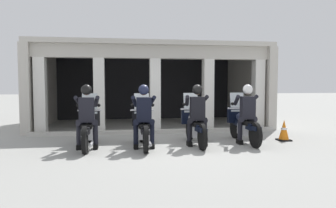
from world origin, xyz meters
name	(u,v)px	position (x,y,z in m)	size (l,w,h in m)	color
ground_plane	(156,129)	(0.00, 3.00, 0.00)	(80.00, 80.00, 0.00)	#999993
station_building	(149,76)	(-0.10, 4.70, 1.91)	(8.46, 4.57, 3.04)	black
kerb_strip	(157,131)	(-0.10, 1.98, 0.06)	(7.96, 0.24, 0.12)	#B7B5AD
motorcycle_far_left	(88,127)	(-2.07, 0.09, 0.50)	(0.62, 2.04, 1.35)	black
police_officer_far_left	(87,111)	(-2.07, -0.19, 0.94)	(0.63, 0.61, 1.58)	black
motorcycle_center_left	(143,127)	(-0.69, -0.05, 0.50)	(0.62, 2.04, 1.35)	black
police_officer_center_left	(144,111)	(-0.69, -0.33, 0.94)	(0.63, 0.61, 1.58)	black
motorcycle_center_right	(194,125)	(0.69, 0.08, 0.50)	(0.62, 2.04, 1.35)	black
police_officer_center_right	(197,110)	(0.69, -0.21, 0.94)	(0.63, 0.61, 1.58)	black
motorcycle_far_right	(243,124)	(2.07, 0.14, 0.50)	(0.62, 2.04, 1.35)	black
police_officer_far_right	(247,109)	(2.07, -0.15, 0.94)	(0.63, 0.61, 1.58)	black
traffic_cone_flank	(284,130)	(3.30, 0.15, 0.29)	(0.34, 0.34, 0.59)	black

